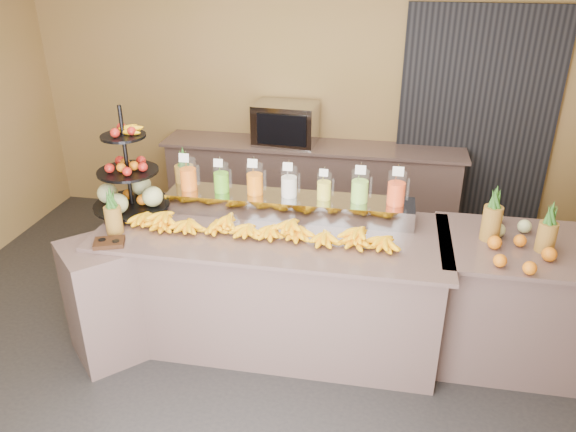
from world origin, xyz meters
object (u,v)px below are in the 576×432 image
(fruit_stand, at_px, (134,185))
(right_fruit_pile, at_px, (517,241))
(oven_warmer, at_px, (286,123))
(pitcher_tray, at_px, (289,205))
(condiment_caddy, at_px, (109,243))
(banana_heap, at_px, (260,225))

(fruit_stand, distance_m, right_fruit_pile, 2.75)
(oven_warmer, bearing_deg, pitcher_tray, -75.14)
(pitcher_tray, relative_size, fruit_stand, 2.26)
(condiment_caddy, bearing_deg, right_fruit_pile, 8.33)
(banana_heap, bearing_deg, pitcher_tray, 66.89)
(pitcher_tray, height_order, right_fruit_pile, right_fruit_pile)
(pitcher_tray, distance_m, right_fruit_pile, 1.61)
(banana_heap, height_order, right_fruit_pile, right_fruit_pile)
(banana_heap, relative_size, oven_warmer, 3.24)
(pitcher_tray, height_order, banana_heap, banana_heap)
(banana_heap, xyz_separation_m, right_fruit_pile, (1.73, 0.05, 0.01))
(banana_heap, bearing_deg, fruit_stand, 168.77)
(pitcher_tray, relative_size, condiment_caddy, 9.21)
(fruit_stand, distance_m, condiment_caddy, 0.58)
(fruit_stand, bearing_deg, condiment_caddy, -85.50)
(pitcher_tray, xyz_separation_m, condiment_caddy, (-1.12, -0.69, -0.06))
(right_fruit_pile, distance_m, oven_warmer, 2.75)
(right_fruit_pile, bearing_deg, condiment_caddy, -171.67)
(banana_heap, bearing_deg, right_fruit_pile, 1.58)
(right_fruit_pile, bearing_deg, fruit_stand, 176.78)
(condiment_caddy, xyz_separation_m, oven_warmer, (0.78, 2.36, 0.19))
(fruit_stand, bearing_deg, right_fruit_pile, -3.14)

